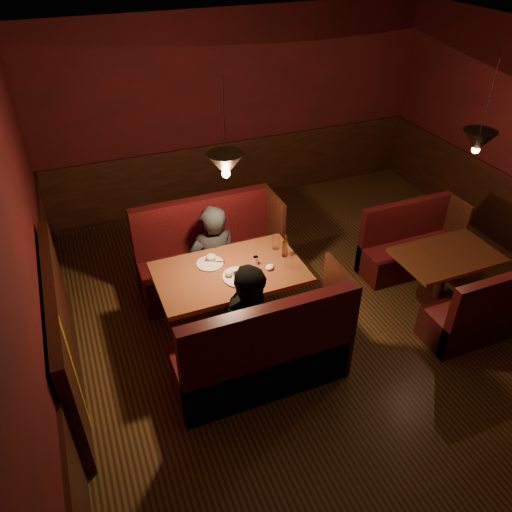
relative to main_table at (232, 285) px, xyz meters
name	(u,v)px	position (x,y,z in m)	size (l,w,h in m)	color
room	(331,261)	(0.90, -0.50, 0.40)	(6.02, 7.02, 2.92)	#392313
main_table	(232,285)	(0.00, 0.00, 0.00)	(1.57, 0.95, 1.10)	brown
main_bench_far	(209,261)	(0.02, 0.89, -0.27)	(1.72, 0.62, 1.18)	black
main_bench_near	(265,359)	(0.02, -0.89, -0.27)	(1.72, 0.62, 1.18)	black
second_table	(444,266)	(2.52, -0.43, -0.15)	(1.18, 0.76, 0.67)	brown
second_bench_far	(407,248)	(2.55, 0.28, -0.35)	(1.31, 0.49, 0.93)	black
second_bench_near	(485,315)	(2.55, -1.14, -0.35)	(1.31, 0.49, 0.93)	black
diner_a	(212,243)	(-0.02, 0.58, 0.18)	(0.60, 0.40, 1.66)	black
diner_b	(254,306)	(0.02, -0.59, 0.15)	(0.78, 0.61, 1.60)	black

